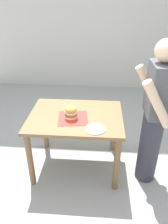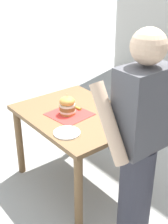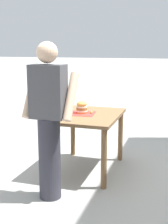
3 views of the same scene
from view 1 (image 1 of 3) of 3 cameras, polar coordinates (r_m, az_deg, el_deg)
The scene contains 7 objects.
ground_plane at distance 3.05m, azimuth -1.93°, elevation -13.49°, with size 80.00×80.00×0.00m, color #9E9E99.
patio_table at distance 2.66m, azimuth -2.15°, elevation -3.22°, with size 0.85×1.11×0.77m.
serving_paper at distance 2.54m, azimuth -2.86°, elevation -1.61°, with size 0.34×0.34×0.00m, color red.
sandwich at distance 2.50m, azimuth -3.43°, elevation -0.05°, with size 0.15×0.15×0.20m.
pickle_spear at distance 2.64m, azimuth -3.31°, elevation 0.01°, with size 0.02×0.02×0.07m, color #8EA83D.
side_plate_with_forks at distance 2.34m, azimuth 2.92°, elevation -4.45°, with size 0.22×0.22×0.02m.
diner_across_table at distance 2.48m, azimuth 17.92°, elevation -0.87°, with size 0.55×0.35×1.69m.
Camera 1 is at (2.24, 0.27, 2.05)m, focal length 35.00 mm.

